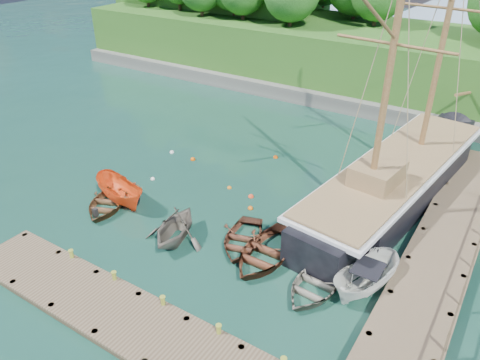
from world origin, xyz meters
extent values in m
plane|color=#193C2C|center=(0.00, 0.00, 0.00)|extent=(160.00, 160.00, 0.00)
cube|color=#4F3D2D|center=(2.00, -6.50, 0.54)|extent=(20.00, 3.20, 0.12)
cube|color=#31271A|center=(2.00, -6.50, 0.38)|extent=(20.00, 3.20, 0.20)
cylinder|color=#31271A|center=(-7.70, -5.20, 0.05)|extent=(0.28, 0.28, 1.10)
cube|color=#4F3D2D|center=(11.50, 7.00, 0.54)|extent=(3.20, 24.00, 0.12)
cube|color=#31271A|center=(11.50, 7.00, 0.38)|extent=(3.20, 24.00, 0.20)
cylinder|color=#31271A|center=(10.20, 18.70, 0.05)|extent=(0.28, 0.28, 1.10)
cylinder|color=olive|center=(-4.00, -5.10, 0.00)|extent=(0.26, 0.26, 0.45)
cylinder|color=olive|center=(-1.00, -5.10, 0.00)|extent=(0.26, 0.26, 0.45)
cylinder|color=olive|center=(2.00, -5.10, 0.00)|extent=(0.26, 0.26, 0.45)
cylinder|color=olive|center=(5.00, -5.10, 0.00)|extent=(0.26, 0.26, 0.45)
imported|color=#53361F|center=(-6.72, -0.26, 0.00)|extent=(4.43, 5.07, 0.88)
imported|color=#5C544A|center=(-1.09, -0.55, 0.00)|extent=(4.19, 4.58, 2.06)
imported|color=#582D1C|center=(3.83, 0.74, 0.00)|extent=(3.62, 5.04, 1.04)
imported|color=slate|center=(7.00, -0.01, 0.00)|extent=(3.35, 4.49, 0.89)
imported|color=#4F2B1D|center=(2.19, 1.08, 0.00)|extent=(4.03, 4.83, 0.86)
imported|color=#F55219|center=(-6.36, 0.60, 0.00)|extent=(4.84, 2.88, 1.76)
imported|color=white|center=(9.03, 1.18, 0.00)|extent=(2.81, 4.75, 1.72)
cube|color=black|center=(7.55, 10.29, 0.69)|extent=(6.34, 14.55, 2.93)
cube|color=black|center=(8.71, 19.27, 0.69)|extent=(3.06, 4.71, 2.63)
cube|color=black|center=(6.52, 2.31, 0.69)|extent=(3.64, 4.00, 2.78)
cube|color=silver|center=(7.55, 10.29, 2.13)|extent=(6.95, 18.94, 0.25)
cube|color=brown|center=(7.55, 10.29, 2.38)|extent=(6.49, 18.49, 0.12)
cube|color=brown|center=(7.17, 7.30, 2.98)|extent=(2.65, 3.27, 1.20)
cylinder|color=brown|center=(9.16, 22.75, 3.58)|extent=(1.12, 6.87, 1.69)
cylinder|color=brown|center=(8.02, 13.88, 10.15)|extent=(0.36, 0.36, 15.54)
cylinder|color=brown|center=(7.09, 6.70, 9.53)|extent=(0.36, 0.36, 14.30)
cylinder|color=#8C7A59|center=(8.78, 19.80, 10.47)|extent=(1.43, 10.67, 9.03)
sphere|color=white|center=(-6.74, 3.83, 0.00)|extent=(0.30, 0.30, 0.30)
sphere|color=orange|center=(-1.73, 5.67, 0.00)|extent=(0.30, 0.30, 0.30)
sphere|color=#F2401B|center=(0.04, 5.49, 0.00)|extent=(0.36, 0.36, 0.36)
sphere|color=silver|center=(4.06, 7.98, 0.00)|extent=(0.37, 0.37, 0.37)
sphere|color=#D24C00|center=(-6.24, 7.60, 0.00)|extent=(0.36, 0.36, 0.36)
sphere|color=#E14D04|center=(-1.33, 11.16, 0.00)|extent=(0.34, 0.34, 0.34)
sphere|color=white|center=(-8.29, 7.68, 0.00)|extent=(0.33, 0.33, 0.33)
sphere|color=#D35A0C|center=(0.72, 4.32, 0.00)|extent=(0.33, 0.33, 0.33)
cube|color=#474744|center=(-8.00, 24.00, 0.60)|extent=(50.00, 4.00, 1.40)
cube|color=#244F16|center=(-8.00, 30.00, 3.00)|extent=(50.00, 14.00, 6.00)
cube|color=#244F16|center=(-22.00, 34.00, 5.00)|extent=(24.00, 12.00, 10.00)
cylinder|color=#382616|center=(-16.10, 28.11, 6.70)|extent=(0.36, 0.36, 1.40)
cylinder|color=#382616|center=(-14.18, 26.81, 6.70)|extent=(0.36, 0.36, 1.40)
cylinder|color=#382616|center=(-27.79, 27.27, 6.70)|extent=(0.36, 0.36, 1.40)
cylinder|color=#382616|center=(-1.61, 31.21, 6.70)|extent=(0.36, 0.36, 1.40)
cylinder|color=#382616|center=(-10.15, 30.20, 6.70)|extent=(0.36, 0.36, 1.40)
cylinder|color=#382616|center=(-4.58, 33.35, 6.70)|extent=(0.36, 0.36, 1.40)
cylinder|color=#382616|center=(-8.51, 26.55, 6.70)|extent=(0.36, 0.36, 1.40)
cylinder|color=#382616|center=(-10.01, 37.76, 6.70)|extent=(0.36, 0.36, 1.40)
cylinder|color=#382616|center=(-17.91, 31.40, 6.70)|extent=(0.36, 0.36, 1.40)
cylinder|color=#382616|center=(-23.27, 27.64, 6.70)|extent=(0.36, 0.36, 1.40)
cylinder|color=#382616|center=(-19.61, 31.47, 6.70)|extent=(0.36, 0.36, 1.40)
cylinder|color=#382616|center=(-5.73, 38.37, 6.70)|extent=(0.36, 0.36, 1.40)
cylinder|color=#382616|center=(-11.90, 31.02, 6.70)|extent=(0.36, 0.36, 1.40)
cylinder|color=#382616|center=(-22.89, 29.25, 6.70)|extent=(0.36, 0.36, 1.40)
cylinder|color=#382616|center=(-18.91, 26.06, 6.70)|extent=(0.36, 0.36, 1.40)
camera|label=1|loc=(13.09, -16.05, 15.57)|focal=35.00mm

